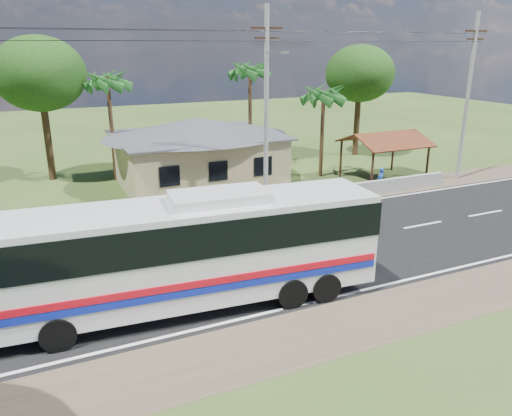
% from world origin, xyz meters
% --- Properties ---
extents(ground, '(120.00, 120.00, 0.00)m').
position_xyz_m(ground, '(0.00, 0.00, 0.00)').
color(ground, '#2D4619').
rests_on(ground, ground).
extents(road, '(120.00, 16.00, 0.03)m').
position_xyz_m(road, '(0.00, 0.00, 0.01)').
color(road, black).
rests_on(road, ground).
extents(house, '(12.40, 10.00, 5.00)m').
position_xyz_m(house, '(1.00, 13.00, 2.64)').
color(house, tan).
rests_on(house, ground).
extents(waiting_shed, '(5.20, 4.48, 3.35)m').
position_xyz_m(waiting_shed, '(13.00, 8.50, 2.73)').
color(waiting_shed, '#372314').
rests_on(waiting_shed, ground).
extents(concrete_barrier, '(7.00, 0.30, 0.90)m').
position_xyz_m(concrete_barrier, '(12.00, 5.60, 0.45)').
color(concrete_barrier, '#9E9E99').
rests_on(concrete_barrier, ground).
extents(utility_poles, '(32.80, 2.22, 11.00)m').
position_xyz_m(utility_poles, '(2.67, 6.49, 5.77)').
color(utility_poles, '#9E9E99').
rests_on(utility_poles, ground).
extents(palm_near, '(2.80, 2.80, 6.70)m').
position_xyz_m(palm_near, '(9.50, 11.00, 5.71)').
color(palm_near, '#47301E').
rests_on(palm_near, ground).
extents(palm_mid, '(2.80, 2.80, 8.20)m').
position_xyz_m(palm_mid, '(6.00, 15.50, 7.16)').
color(palm_mid, '#47301E').
rests_on(palm_mid, ground).
extents(palm_far, '(2.80, 2.80, 7.70)m').
position_xyz_m(palm_far, '(-4.00, 16.00, 6.68)').
color(palm_far, '#47301E').
rests_on(palm_far, ground).
extents(tree_behind_house, '(6.00, 6.00, 9.61)m').
position_xyz_m(tree_behind_house, '(-8.00, 18.00, 7.12)').
color(tree_behind_house, '#47301E').
rests_on(tree_behind_house, ground).
extents(tree_behind_shed, '(5.60, 5.60, 9.02)m').
position_xyz_m(tree_behind_shed, '(16.00, 16.00, 6.68)').
color(tree_behind_shed, '#47301E').
rests_on(tree_behind_shed, ground).
extents(coach_bus, '(13.66, 3.96, 4.18)m').
position_xyz_m(coach_bus, '(-4.53, -3.10, 2.39)').
color(coach_bus, silver).
rests_on(coach_bus, ground).
extents(motorcycle, '(1.58, 0.63, 0.81)m').
position_xyz_m(motorcycle, '(8.44, 7.45, 0.41)').
color(motorcycle, black).
rests_on(motorcycle, ground).
extents(person, '(0.69, 0.57, 1.62)m').
position_xyz_m(person, '(10.69, 5.79, 0.81)').
color(person, navy).
rests_on(person, ground).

